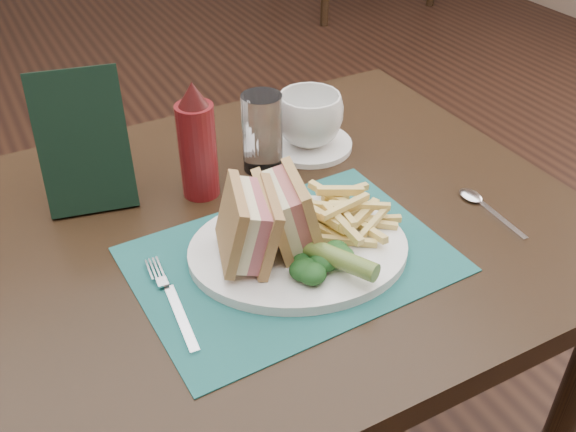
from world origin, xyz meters
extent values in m
plane|color=black|center=(0.00, 0.00, 0.00)|extent=(7.00, 7.00, 0.00)
cube|color=#1B5856|center=(-0.02, -0.60, 0.75)|extent=(0.43, 0.31, 0.00)
cylinder|color=#56742C|center=(0.00, -0.66, 0.79)|extent=(0.08, 0.12, 0.03)
cylinder|color=white|center=(0.15, -0.35, 0.76)|extent=(0.18, 0.18, 0.01)
imported|color=white|center=(0.15, -0.35, 0.80)|extent=(0.16, 0.16, 0.09)
cylinder|color=white|center=(0.05, -0.37, 0.81)|extent=(0.08, 0.08, 0.13)
cube|color=black|center=(-0.22, -0.34, 0.85)|extent=(0.14, 0.10, 0.20)
camera|label=1|loc=(-0.34, -1.19, 1.31)|focal=40.00mm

